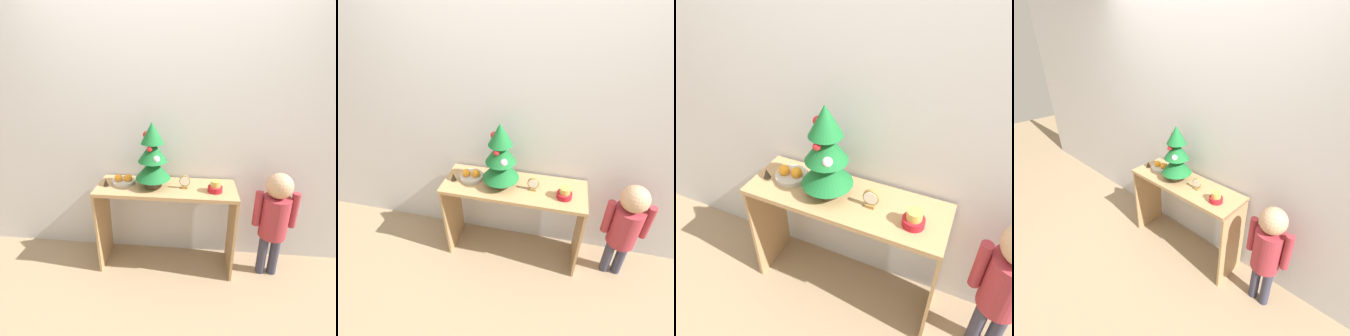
{
  "view_description": "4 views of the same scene",
  "coord_description": "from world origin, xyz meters",
  "views": [
    {
      "loc": [
        0.22,
        -1.78,
        1.77
      ],
      "look_at": [
        0.02,
        0.18,
        0.98
      ],
      "focal_mm": 28.0,
      "sensor_mm": 36.0,
      "label": 1
    },
    {
      "loc": [
        0.3,
        -1.43,
        2.15
      ],
      "look_at": [
        -0.07,
        0.22,
        0.95
      ],
      "focal_mm": 28.0,
      "sensor_mm": 36.0,
      "label": 2
    },
    {
      "loc": [
        0.58,
        -1.08,
        2.01
      ],
      "look_at": [
        0.0,
        0.18,
        1.02
      ],
      "focal_mm": 35.0,
      "sensor_mm": 36.0,
      "label": 3
    },
    {
      "loc": [
        1.46,
        -1.39,
        2.11
      ],
      "look_at": [
        -0.03,
        0.19,
        0.95
      ],
      "focal_mm": 28.0,
      "sensor_mm": 36.0,
      "label": 4
    }
  ],
  "objects": [
    {
      "name": "child_figure",
      "position": [
        0.91,
        0.17,
        0.61
      ],
      "size": [
        0.35,
        0.23,
        0.97
      ],
      "color": "#38384C",
      "rests_on": "ground_plane"
    },
    {
      "name": "desk_clock",
      "position": [
        0.16,
        0.19,
        0.86
      ],
      "size": [
        0.09,
        0.04,
        0.11
      ],
      "color": "olive",
      "rests_on": "console_table"
    },
    {
      "name": "console_table",
      "position": [
        0.0,
        0.2,
        0.61
      ],
      "size": [
        1.17,
        0.4,
        0.8
      ],
      "color": "tan",
      "rests_on": "ground_plane"
    },
    {
      "name": "mini_tree",
      "position": [
        -0.11,
        0.19,
        1.07
      ],
      "size": [
        0.29,
        0.29,
        0.55
      ],
      "color": "#4C3828",
      "rests_on": "console_table"
    },
    {
      "name": "singing_bowl",
      "position": [
        0.41,
        0.15,
        0.84
      ],
      "size": [
        0.12,
        0.12,
        0.1
      ],
      "color": "#AD1923",
      "rests_on": "console_table"
    },
    {
      "name": "back_wall",
      "position": [
        0.0,
        0.44,
        1.25
      ],
      "size": [
        7.0,
        0.05,
        2.5
      ],
      "primitive_type": "cube",
      "color": "silver",
      "rests_on": "ground_plane"
    },
    {
      "name": "ground_plane",
      "position": [
        0.0,
        0.0,
        0.0
      ],
      "size": [
        12.0,
        12.0,
        0.0
      ],
      "primitive_type": "plane",
      "color": "#997F60"
    },
    {
      "name": "figurine",
      "position": [
        -0.51,
        0.17,
        0.83
      ],
      "size": [
        0.04,
        0.04,
        0.06
      ],
      "color": "#382D23",
      "rests_on": "console_table"
    },
    {
      "name": "fruit_bowl",
      "position": [
        -0.37,
        0.22,
        0.83
      ],
      "size": [
        0.2,
        0.2,
        0.09
      ],
      "color": "#B7B2A8",
      "rests_on": "console_table"
    }
  ]
}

